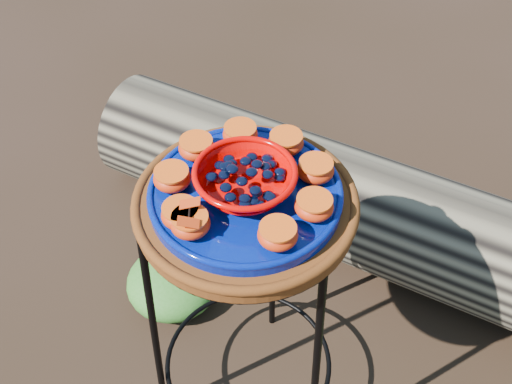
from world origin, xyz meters
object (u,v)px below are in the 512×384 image
(cobalt_plate, at_px, (245,195))
(driftwood_log, at_px, (378,215))
(red_bowl, at_px, (245,181))
(terracotta_saucer, at_px, (246,205))
(plant_stand, at_px, (247,317))

(cobalt_plate, bearing_deg, driftwood_log, 68.01)
(cobalt_plate, xyz_separation_m, driftwood_log, (0.22, 0.56, -0.58))
(cobalt_plate, height_order, red_bowl, red_bowl)
(cobalt_plate, relative_size, red_bowl, 2.00)
(terracotta_saucer, relative_size, red_bowl, 2.33)
(terracotta_saucer, height_order, red_bowl, red_bowl)
(cobalt_plate, xyz_separation_m, red_bowl, (0.00, 0.00, 0.04))
(terracotta_saucer, relative_size, driftwood_log, 0.23)
(red_bowl, bearing_deg, cobalt_plate, 0.00)
(plant_stand, bearing_deg, red_bowl, 0.00)
(cobalt_plate, distance_m, driftwood_log, 0.83)
(red_bowl, height_order, driftwood_log, red_bowl)
(plant_stand, xyz_separation_m, terracotta_saucer, (0.00, 0.00, 0.37))
(red_bowl, relative_size, driftwood_log, 0.10)
(red_bowl, bearing_deg, terracotta_saucer, 0.00)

